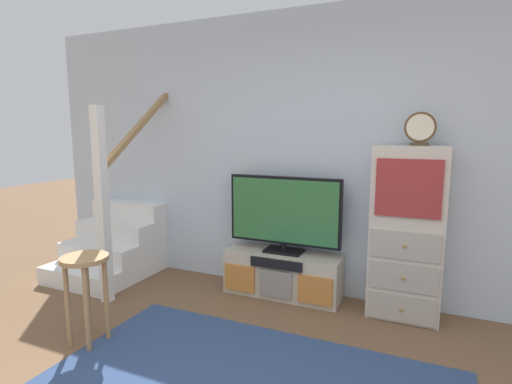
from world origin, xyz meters
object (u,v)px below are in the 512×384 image
bar_stool_near (86,278)px  media_console (283,274)px  desk_clock (420,129)px  side_cabinet (407,233)px  television (284,212)px

bar_stool_near → media_console: bearing=54.1°
desk_clock → bar_stool_near: bearing=-147.0°
media_console → side_cabinet: 1.21m
media_console → television: (0.00, 0.02, 0.60)m
media_console → side_cabinet: (1.10, 0.01, 0.52)m
television → bar_stool_near: size_ratio=1.62×
side_cabinet → television: bearing=179.3°
television → side_cabinet: bearing=-0.7°
media_console → bar_stool_near: size_ratio=1.66×
media_console → desk_clock: size_ratio=4.20×
media_console → desk_clock: (1.15, -0.00, 1.38)m
bar_stool_near → television: bearing=54.6°
side_cabinet → desk_clock: size_ratio=5.49×
desk_clock → bar_stool_near: 2.81m
television → side_cabinet: size_ratio=0.75×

